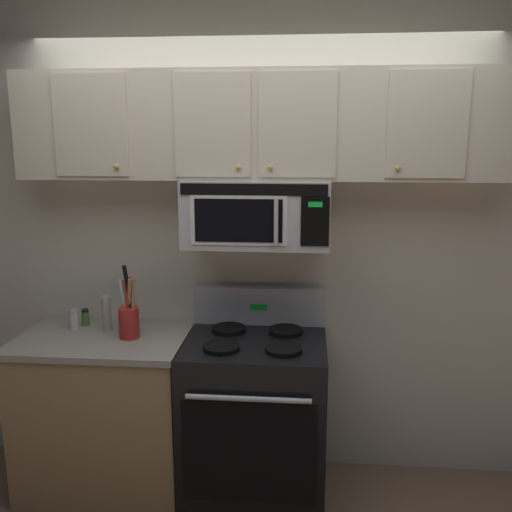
% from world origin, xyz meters
% --- Properties ---
extents(back_wall, '(5.20, 0.10, 2.70)m').
position_xyz_m(back_wall, '(0.00, 0.79, 1.35)').
color(back_wall, silver).
rests_on(back_wall, ground_plane).
extents(stove_range, '(0.76, 0.69, 1.12)m').
position_xyz_m(stove_range, '(0.00, 0.42, 0.47)').
color(stove_range, black).
rests_on(stove_range, ground_plane).
extents(over_range_microwave, '(0.76, 0.43, 0.35)m').
position_xyz_m(over_range_microwave, '(-0.00, 0.54, 1.58)').
color(over_range_microwave, '#B7BABF').
extents(upper_cabinets, '(2.50, 0.36, 0.55)m').
position_xyz_m(upper_cabinets, '(-0.00, 0.57, 2.02)').
color(upper_cabinets, beige).
extents(counter_segment, '(0.93, 0.65, 0.90)m').
position_xyz_m(counter_segment, '(-0.84, 0.43, 0.45)').
color(counter_segment, tan).
rests_on(counter_segment, ground_plane).
extents(utensil_crock_red, '(0.11, 0.11, 0.40)m').
position_xyz_m(utensil_crock_red, '(-0.68, 0.41, 1.02)').
color(utensil_crock_red, red).
rests_on(utensil_crock_red, counter_segment).
extents(salt_shaker, '(0.05, 0.05, 0.11)m').
position_xyz_m(salt_shaker, '(-1.04, 0.52, 0.95)').
color(salt_shaker, white).
rests_on(salt_shaker, counter_segment).
extents(pepper_mill, '(0.05, 0.05, 0.20)m').
position_xyz_m(pepper_mill, '(-0.85, 0.52, 1.00)').
color(pepper_mill, '#B7B2A8').
rests_on(pepper_mill, counter_segment).
extents(spice_jar, '(0.04, 0.04, 0.10)m').
position_xyz_m(spice_jar, '(-1.00, 0.59, 0.95)').
color(spice_jar, '#4C7F33').
rests_on(spice_jar, counter_segment).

